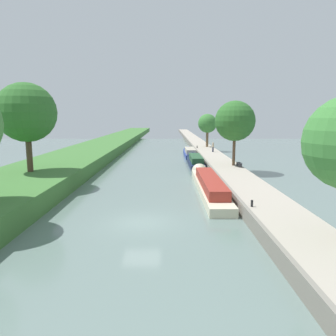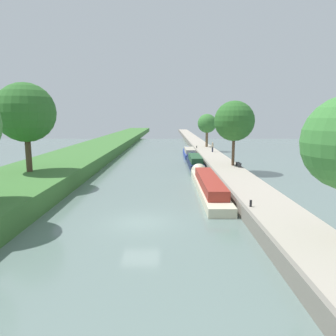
# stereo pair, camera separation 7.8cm
# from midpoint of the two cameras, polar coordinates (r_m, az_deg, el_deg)

# --- Properties ---
(ground_plane) EXTENTS (160.00, 160.00, 0.00)m
(ground_plane) POSITION_cam_midpoint_polar(r_m,az_deg,el_deg) (21.02, -4.80, -9.79)
(ground_plane) COLOR slate
(right_towpath) EXTENTS (3.71, 260.00, 0.94)m
(right_towpath) POSITION_cam_midpoint_polar(r_m,az_deg,el_deg) (21.98, 19.18, -8.15)
(right_towpath) COLOR #A89E8E
(right_towpath) RESTS_ON ground_plane
(stone_quay) EXTENTS (0.25, 260.00, 0.99)m
(stone_quay) POSITION_cam_midpoint_polar(r_m,az_deg,el_deg) (21.42, 14.11, -8.30)
(stone_quay) COLOR gray
(stone_quay) RESTS_ON ground_plane
(narrowboat_cream) EXTENTS (1.97, 16.98, 2.10)m
(narrowboat_cream) POSITION_cam_midpoint_polar(r_m,az_deg,el_deg) (29.85, 7.37, -2.86)
(narrowboat_cream) COLOR beige
(narrowboat_cream) RESTS_ON ground_plane
(narrowboat_navy) EXTENTS (1.85, 10.73, 2.04)m
(narrowboat_navy) POSITION_cam_midpoint_polar(r_m,az_deg,el_deg) (44.98, 5.02, 1.27)
(narrowboat_navy) COLOR #141E42
(narrowboat_navy) RESTS_ON ground_plane
(narrowboat_blue) EXTENTS (1.90, 10.29, 2.03)m
(narrowboat_blue) POSITION_cam_midpoint_polar(r_m,az_deg,el_deg) (55.63, 4.04, 2.80)
(narrowboat_blue) COLOR #283D93
(narrowboat_blue) RESTS_ON ground_plane
(tree_rightbank_midnear) EXTENTS (4.84, 4.84, 7.85)m
(tree_rightbank_midnear) POSITION_cam_midpoint_polar(r_m,az_deg,el_deg) (39.05, 12.12, 8.33)
(tree_rightbank_midnear) COLOR brown
(tree_rightbank_midnear) RESTS_ON right_towpath
(tree_rightbank_midfar) EXTENTS (3.72, 3.72, 6.49)m
(tree_rightbank_midfar) POSITION_cam_midpoint_polar(r_m,az_deg,el_deg) (62.97, 7.26, 8.00)
(tree_rightbank_midfar) COLOR brown
(tree_rightbank_midfar) RESTS_ON right_towpath
(tree_leftbank_downstream) EXTENTS (5.55, 5.55, 8.40)m
(tree_leftbank_downstream) POSITION_cam_midpoint_polar(r_m,az_deg,el_deg) (32.69, -24.26, 9.14)
(tree_leftbank_downstream) COLOR #4C3828
(tree_leftbank_downstream) RESTS_ON left_grassy_bank
(person_walking) EXTENTS (0.34, 0.34, 1.66)m
(person_walking) POSITION_cam_midpoint_polar(r_m,az_deg,el_deg) (53.96, 8.25, 3.82)
(person_walking) COLOR #282D42
(person_walking) RESTS_ON right_towpath
(mooring_bollard_near) EXTENTS (0.16, 0.16, 0.45)m
(mooring_bollard_near) POSITION_cam_midpoint_polar(r_m,az_deg,el_deg) (21.72, 15.01, -6.24)
(mooring_bollard_near) COLOR black
(mooring_bollard_near) RESTS_ON right_towpath
(mooring_bollard_far) EXTENTS (0.16, 0.16, 0.45)m
(mooring_bollard_far) POSITION_cam_midpoint_polar(r_m,az_deg,el_deg) (60.52, 5.40, 3.84)
(mooring_bollard_far) COLOR black
(mooring_bollard_far) RESTS_ON right_towpath
(park_bench) EXTENTS (0.44, 1.50, 0.47)m
(park_bench) POSITION_cam_midpoint_polar(r_m,az_deg,el_deg) (38.60, 12.86, 0.75)
(park_bench) COLOR #333338
(park_bench) RESTS_ON right_towpath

